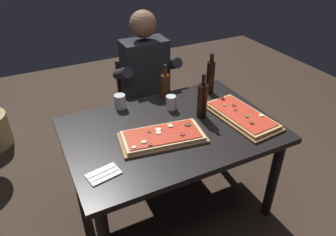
# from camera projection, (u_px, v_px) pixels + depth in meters

# --- Properties ---
(ground_plane) EXTENTS (6.40, 6.40, 0.00)m
(ground_plane) POSITION_uv_depth(u_px,v_px,m) (171.00, 204.00, 2.51)
(ground_plane) COLOR #38281E
(dining_table) EXTENTS (1.40, 0.96, 0.74)m
(dining_table) POSITION_uv_depth(u_px,v_px,m) (171.00, 139.00, 2.16)
(dining_table) COLOR black
(dining_table) RESTS_ON ground_plane
(pizza_rectangular_front) EXTENTS (0.58, 0.35, 0.05)m
(pizza_rectangular_front) POSITION_uv_depth(u_px,v_px,m) (163.00, 137.00, 1.99)
(pizza_rectangular_front) COLOR olive
(pizza_rectangular_front) RESTS_ON dining_table
(pizza_rectangular_left) EXTENTS (0.33, 0.58, 0.05)m
(pizza_rectangular_left) POSITION_uv_depth(u_px,v_px,m) (241.00, 116.00, 2.21)
(pizza_rectangular_left) COLOR olive
(pizza_rectangular_left) RESTS_ON dining_table
(wine_bottle_dark) EXTENTS (0.07, 0.07, 0.33)m
(wine_bottle_dark) POSITION_uv_depth(u_px,v_px,m) (202.00, 100.00, 2.17)
(wine_bottle_dark) COLOR black
(wine_bottle_dark) RESTS_ON dining_table
(oil_bottle_amber) EXTENTS (0.07, 0.07, 0.27)m
(oil_bottle_amber) POSITION_uv_depth(u_px,v_px,m) (165.00, 85.00, 2.42)
(oil_bottle_amber) COLOR #47230F
(oil_bottle_amber) RESTS_ON dining_table
(vinegar_bottle_green) EXTENTS (0.06, 0.06, 0.33)m
(vinegar_bottle_green) POSITION_uv_depth(u_px,v_px,m) (210.00, 77.00, 2.47)
(vinegar_bottle_green) COLOR black
(vinegar_bottle_green) RESTS_ON dining_table
(tumbler_near_camera) EXTENTS (0.07, 0.07, 0.11)m
(tumbler_near_camera) POSITION_uv_depth(u_px,v_px,m) (171.00, 103.00, 2.30)
(tumbler_near_camera) COLOR silver
(tumbler_near_camera) RESTS_ON dining_table
(tumbler_far_side) EXTENTS (0.08, 0.08, 0.11)m
(tumbler_far_side) POSITION_uv_depth(u_px,v_px,m) (120.00, 102.00, 2.31)
(tumbler_far_side) COLOR silver
(tumbler_far_side) RESTS_ON dining_table
(napkin_cutlery_set) EXTENTS (0.20, 0.14, 0.01)m
(napkin_cutlery_set) POSITION_uv_depth(u_px,v_px,m) (104.00, 174.00, 1.72)
(napkin_cutlery_set) COLOR white
(napkin_cutlery_set) RESTS_ON dining_table
(diner_chair) EXTENTS (0.44, 0.44, 0.87)m
(diner_chair) POSITION_uv_depth(u_px,v_px,m) (143.00, 100.00, 2.95)
(diner_chair) COLOR black
(diner_chair) RESTS_ON ground_plane
(seated_diner) EXTENTS (0.53, 0.41, 1.33)m
(seated_diner) POSITION_uv_depth(u_px,v_px,m) (147.00, 81.00, 2.72)
(seated_diner) COLOR #23232D
(seated_diner) RESTS_ON ground_plane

